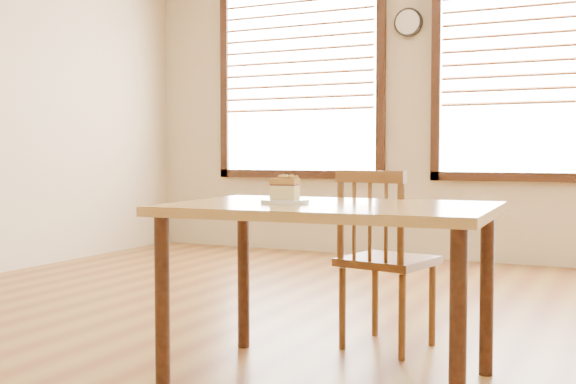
{
  "coord_description": "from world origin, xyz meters",
  "views": [
    {
      "loc": [
        1.11,
        -2.46,
        0.95
      ],
      "look_at": [
        -0.22,
        0.27,
        0.8
      ],
      "focal_mm": 45.0,
      "sensor_mm": 36.0,
      "label": 1
    }
  ],
  "objects_px": {
    "cafe_chair_main": "(384,258)",
    "plate": "(285,201)",
    "wall_clock": "(408,22)",
    "cake_slice": "(285,187)",
    "cafe_table_main": "(331,225)"
  },
  "relations": [
    {
      "from": "cake_slice",
      "to": "cafe_table_main",
      "type": "bearing_deg",
      "value": 5.27
    },
    {
      "from": "plate",
      "to": "cake_slice",
      "type": "bearing_deg",
      "value": 156.0
    },
    {
      "from": "cafe_table_main",
      "to": "cafe_chair_main",
      "type": "distance_m",
      "value": 0.64
    },
    {
      "from": "wall_clock",
      "to": "cafe_table_main",
      "type": "relative_size",
      "value": 0.19
    },
    {
      "from": "cafe_table_main",
      "to": "plate",
      "type": "relative_size",
      "value": 6.7
    },
    {
      "from": "wall_clock",
      "to": "plate",
      "type": "relative_size",
      "value": 1.29
    },
    {
      "from": "cafe_table_main",
      "to": "plate",
      "type": "xyz_separation_m",
      "value": [
        -0.19,
        -0.04,
        0.1
      ]
    },
    {
      "from": "cafe_table_main",
      "to": "wall_clock",
      "type": "bearing_deg",
      "value": 98.68
    },
    {
      "from": "cafe_chair_main",
      "to": "plate",
      "type": "relative_size",
      "value": 4.39
    },
    {
      "from": "cafe_chair_main",
      "to": "cafe_table_main",
      "type": "bearing_deg",
      "value": 97.26
    },
    {
      "from": "plate",
      "to": "cake_slice",
      "type": "height_order",
      "value": "cake_slice"
    },
    {
      "from": "wall_clock",
      "to": "cake_slice",
      "type": "bearing_deg",
      "value": -81.15
    },
    {
      "from": "wall_clock",
      "to": "cake_slice",
      "type": "distance_m",
      "value": 3.99
    },
    {
      "from": "cafe_chair_main",
      "to": "cake_slice",
      "type": "distance_m",
      "value": 0.78
    },
    {
      "from": "cafe_chair_main",
      "to": "wall_clock",
      "type": "bearing_deg",
      "value": -65.03
    }
  ]
}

